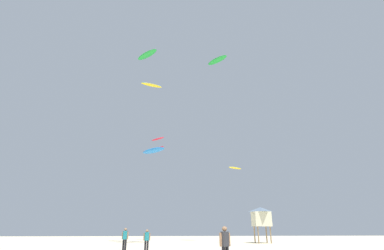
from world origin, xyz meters
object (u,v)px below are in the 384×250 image
object	(u,v)px
kite_aloft_1	(217,60)
kite_aloft_5	(147,55)
person_midground	(147,238)
kite_aloft_2	(152,85)
kite_aloft_0	(158,139)
person_left	(125,237)
kite_aloft_4	(153,150)
kite_aloft_3	(235,168)
lifeguard_tower	(261,216)
person_foreground	(225,243)

from	to	relation	value
kite_aloft_1	kite_aloft_5	xyz separation A→B (m)	(-10.32, -2.18, -1.07)
person_midground	kite_aloft_2	size ratio (longest dim) A/B	0.58
kite_aloft_0	kite_aloft_1	distance (m)	15.34
person_left	kite_aloft_0	xyz separation A→B (m)	(1.42, 18.39, 14.02)
person_left	kite_aloft_4	bearing A→B (deg)	-165.96
kite_aloft_4	kite_aloft_5	world-z (taller)	kite_aloft_5
kite_aloft_1	kite_aloft_3	world-z (taller)	kite_aloft_1
kite_aloft_1	kite_aloft_4	world-z (taller)	kite_aloft_1
lifeguard_tower	kite_aloft_0	xyz separation A→B (m)	(-13.44, 7.33, 11.96)
lifeguard_tower	kite_aloft_2	bearing A→B (deg)	-163.45
person_foreground	lifeguard_tower	size ratio (longest dim) A/B	0.42
lifeguard_tower	kite_aloft_2	world-z (taller)	kite_aloft_2
person_foreground	kite_aloft_4	world-z (taller)	kite_aloft_4
person_foreground	kite_aloft_1	size ratio (longest dim) A/B	0.52
kite_aloft_0	kite_aloft_4	bearing A→B (deg)	-91.60
person_foreground	kite_aloft_5	size ratio (longest dim) A/B	0.51
kite_aloft_4	person_midground	bearing A→B (deg)	-87.38
person_left	kite_aloft_2	size ratio (longest dim) A/B	0.62
kite_aloft_2	kite_aloft_3	xyz separation A→B (m)	(11.07, 4.26, -9.39)
person_midground	person_foreground	bearing A→B (deg)	-149.56
person_left	kite_aloft_4	distance (m)	15.52
kite_aloft_2	kite_aloft_3	world-z (taller)	kite_aloft_2
kite_aloft_4	kite_aloft_5	distance (m)	13.47
person_midground	person_left	world-z (taller)	person_left
person_left	kite_aloft_5	world-z (taller)	kite_aloft_5
kite_aloft_0	kite_aloft_1	bearing A→B (deg)	-38.14
kite_aloft_1	kite_aloft_5	bearing A→B (deg)	-168.05
person_foreground	person_left	bearing A→B (deg)	8.92
person_foreground	lifeguard_tower	bearing A→B (deg)	-43.29
kite_aloft_0	kite_aloft_5	xyz separation A→B (m)	(-1.57, -9.06, 9.49)
person_left	kite_aloft_1	world-z (taller)	kite_aloft_1
person_left	kite_aloft_3	distance (m)	18.24
kite_aloft_0	kite_aloft_4	distance (m)	7.80
lifeguard_tower	kite_aloft_4	bearing A→B (deg)	177.96
person_midground	kite_aloft_5	xyz separation A→B (m)	(-1.96, 10.40, 23.57)
kite_aloft_4	kite_aloft_5	xyz separation A→B (m)	(-1.38, -2.21, 13.21)
person_foreground	kite_aloft_4	size ratio (longest dim) A/B	0.48
kite_aloft_0	person_midground	bearing A→B (deg)	-88.86
kite_aloft_0	person_foreground	bearing A→B (deg)	-80.84
person_foreground	lifeguard_tower	distance (m)	23.37
kite_aloft_1	kite_aloft_2	bearing A→B (deg)	-153.57
person_foreground	kite_aloft_5	xyz separation A→B (m)	(-6.23, 19.85, 23.47)
person_midground	person_left	distance (m)	2.10
kite_aloft_0	kite_aloft_4	size ratio (longest dim) A/B	0.67
kite_aloft_3	kite_aloft_4	world-z (taller)	kite_aloft_4
kite_aloft_0	kite_aloft_1	size ratio (longest dim) A/B	0.74
kite_aloft_3	lifeguard_tower	bearing A→B (deg)	-2.16
person_left	kite_aloft_0	distance (m)	23.17
person_foreground	person_left	distance (m)	12.14
kite_aloft_0	kite_aloft_4	world-z (taller)	kite_aloft_0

